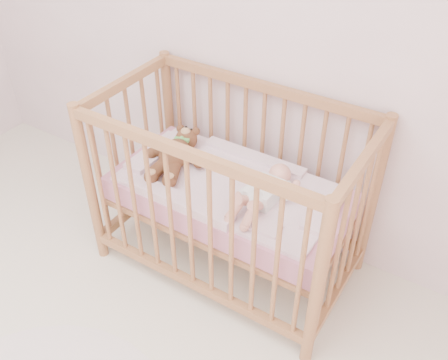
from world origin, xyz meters
The scene contains 5 objects.
crib centered at (0.25, 1.60, 0.50)m, with size 1.36×0.76×1.00m, color #A27344, non-canonical shape.
mattress centered at (0.25, 1.60, 0.49)m, with size 1.22×0.62×0.13m, color #C3798D.
blanket centered at (0.25, 1.60, 0.56)m, with size 1.10×0.58×0.06m, color #D391AC, non-canonical shape.
baby centered at (0.46, 1.58, 0.64)m, with size 0.25×0.51×0.12m, color white, non-canonical shape.
teddy_bear centered at (-0.08, 1.58, 0.65)m, with size 0.34×0.49×0.14m, color brown, non-canonical shape.
Camera 1 is at (1.30, -0.12, 2.15)m, focal length 40.00 mm.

